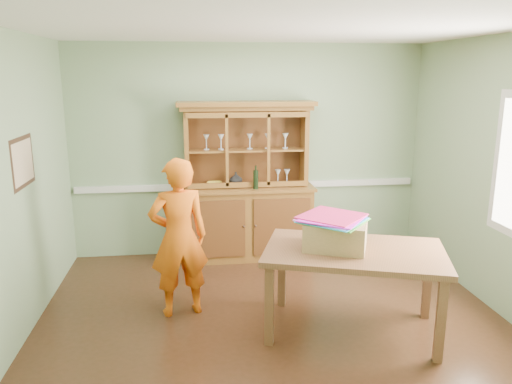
{
  "coord_description": "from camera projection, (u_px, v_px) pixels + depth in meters",
  "views": [
    {
      "loc": [
        -0.72,
        -4.34,
        2.32
      ],
      "look_at": [
        -0.11,
        0.4,
        1.19
      ],
      "focal_mm": 35.0,
      "sensor_mm": 36.0,
      "label": 1
    }
  ],
  "objects": [
    {
      "name": "floor",
      "position": [
        272.0,
        320.0,
        4.82
      ],
      "size": [
        4.5,
        4.5,
        0.0
      ],
      "primitive_type": "plane",
      "color": "#422415",
      "rests_on": "ground"
    },
    {
      "name": "ceiling",
      "position": [
        275.0,
        28.0,
        4.19
      ],
      "size": [
        4.5,
        4.5,
        0.0
      ],
      "primitive_type": "plane",
      "rotation": [
        3.14,
        0.0,
        0.0
      ],
      "color": "white",
      "rests_on": "wall_back"
    },
    {
      "name": "wall_back",
      "position": [
        249.0,
        151.0,
        6.44
      ],
      "size": [
        4.5,
        0.0,
        4.5
      ],
      "primitive_type": "plane",
      "rotation": [
        1.57,
        0.0,
        0.0
      ],
      "color": "gray",
      "rests_on": "floor"
    },
    {
      "name": "wall_left",
      "position": [
        12.0,
        191.0,
        4.23
      ],
      "size": [
        0.0,
        4.0,
        4.0
      ],
      "primitive_type": "plane",
      "rotation": [
        1.57,
        0.0,
        1.57
      ],
      "color": "gray",
      "rests_on": "floor"
    },
    {
      "name": "wall_right",
      "position": [
        505.0,
        178.0,
        4.79
      ],
      "size": [
        0.0,
        4.0,
        4.0
      ],
      "primitive_type": "plane",
      "rotation": [
        1.57,
        0.0,
        -1.57
      ],
      "color": "gray",
      "rests_on": "floor"
    },
    {
      "name": "wall_front",
      "position": [
        336.0,
        267.0,
        2.58
      ],
      "size": [
        4.5,
        0.0,
        4.5
      ],
      "primitive_type": "plane",
      "rotation": [
        -1.57,
        0.0,
        0.0
      ],
      "color": "gray",
      "rests_on": "floor"
    },
    {
      "name": "chair_rail",
      "position": [
        249.0,
        185.0,
        6.52
      ],
      "size": [
        4.41,
        0.05,
        0.08
      ],
      "primitive_type": "cube",
      "color": "silver",
      "rests_on": "wall_back"
    },
    {
      "name": "framed_map",
      "position": [
        23.0,
        162.0,
        4.47
      ],
      "size": [
        0.03,
        0.6,
        0.46
      ],
      "color": "#372316",
      "rests_on": "wall_left"
    },
    {
      "name": "china_hutch",
      "position": [
        247.0,
        204.0,
        6.36
      ],
      "size": [
        1.7,
        0.56,
        1.99
      ],
      "color": "brown",
      "rests_on": "floor"
    },
    {
      "name": "dining_table",
      "position": [
        354.0,
        259.0,
        4.48
      ],
      "size": [
        1.8,
        1.4,
        0.79
      ],
      "rotation": [
        0.0,
        0.0,
        -0.32
      ],
      "color": "brown",
      "rests_on": "floor"
    },
    {
      "name": "cardboard_box",
      "position": [
        336.0,
        235.0,
        4.46
      ],
      "size": [
        0.65,
        0.6,
        0.25
      ],
      "primitive_type": "cube",
      "rotation": [
        0.0,
        0.0,
        -0.39
      ],
      "color": "tan",
      "rests_on": "dining_table"
    },
    {
      "name": "kite_stack",
      "position": [
        333.0,
        218.0,
        4.46
      ],
      "size": [
        0.7,
        0.7,
        0.04
      ],
      "rotation": [
        0.0,
        0.0,
        0.9
      ],
      "color": "green",
      "rests_on": "cardboard_box"
    },
    {
      "name": "person",
      "position": [
        179.0,
        238.0,
        4.8
      ],
      "size": [
        0.64,
        0.48,
        1.57
      ],
      "primitive_type": "imported",
      "rotation": [
        0.0,
        0.0,
        3.35
      ],
      "color": "orange",
      "rests_on": "floor"
    }
  ]
}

